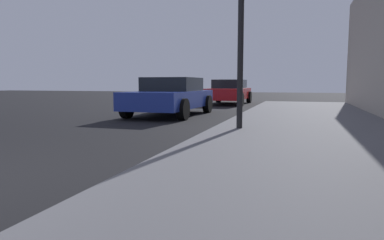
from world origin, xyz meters
name	(u,v)px	position (x,y,z in m)	size (l,w,h in m)	color
car_blue	(171,96)	(-0.43, 8.59, 0.65)	(2.07, 4.24, 1.27)	#233899
car_red	(229,92)	(0.17, 15.42, 0.65)	(1.95, 4.22, 1.27)	red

